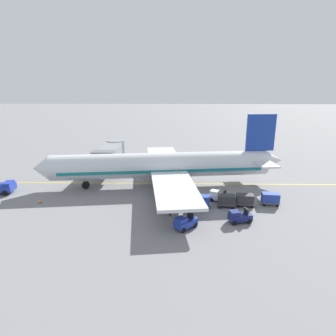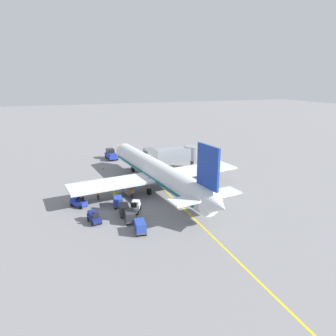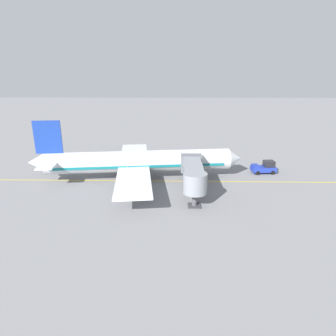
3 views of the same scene
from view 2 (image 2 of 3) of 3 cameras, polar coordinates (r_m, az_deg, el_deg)
ground_plane at (r=52.00m, az=-0.99°, el=-3.96°), size 400.00×400.00×0.00m
gate_lead_in_line at (r=52.00m, az=-0.99°, el=-3.96°), size 0.24×80.00×0.01m
parked_airliner at (r=50.66m, az=-2.17°, el=-0.72°), size 30.41×37.33×10.63m
jet_bridge at (r=61.17m, az=0.94°, el=2.58°), size 12.07×3.50×4.98m
pushback_tractor at (r=72.28m, az=-10.90°, el=2.55°), size 2.65×4.61×2.40m
baggage_tug_lead at (r=46.47m, az=-16.94°, el=-6.35°), size 2.54×2.68×1.62m
baggage_tug_trailing at (r=43.18m, az=-6.38°, el=-7.48°), size 2.21×2.77×1.62m
baggage_tug_spare at (r=41.03m, az=-14.10°, el=-9.25°), size 1.77×2.71×1.62m
baggage_cart_front at (r=44.93m, az=-9.66°, el=-6.31°), size 1.51×2.95×1.58m
baggage_cart_second_in_train at (r=42.14m, az=-8.49°, el=-7.85°), size 1.51×2.95×1.58m
baggage_cart_third_in_train at (r=40.08m, az=-7.36°, el=-9.13°), size 1.51×2.95×1.58m
baggage_cart_tail_end at (r=37.29m, az=-5.39°, el=-11.13°), size 1.51×2.95×1.58m
ground_crew_wing_walker at (r=47.55m, az=-10.23°, el=-5.02°), size 0.68×0.43×1.69m
ground_crew_loader at (r=48.16m, az=-13.38°, el=-4.94°), size 0.67×0.44×1.69m
ground_crew_marshaller at (r=47.85m, az=-6.95°, el=-4.73°), size 0.73×0.31×1.69m
safety_cone_nose_left at (r=64.69m, az=-12.48°, el=0.06°), size 0.36×0.36×0.59m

